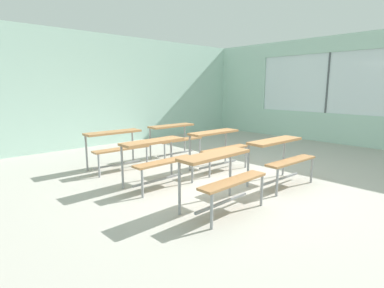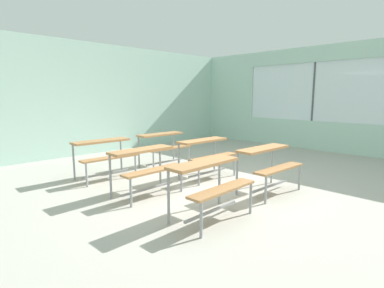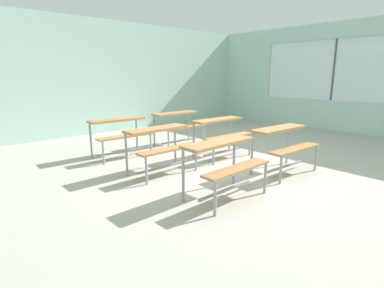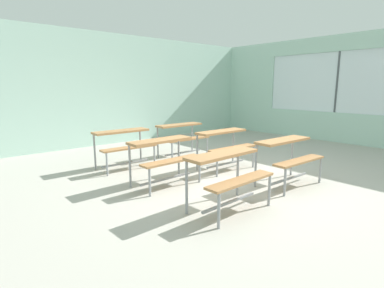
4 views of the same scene
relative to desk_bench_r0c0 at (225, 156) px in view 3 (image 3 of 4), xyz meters
name	(u,v)px [view 3 (image 3 of 4)]	position (x,y,z in m)	size (l,w,h in m)	color
ground	(228,169)	(0.99, 0.80, -0.59)	(10.00, 9.00, 0.05)	#ADA89E
wall_back	(105,77)	(0.99, 5.30, 0.94)	(10.00, 0.12, 3.00)	silver
wall_right	(357,80)	(5.99, 0.67, 0.88)	(0.12, 9.00, 3.00)	silver
desk_bench_r0c0	(225,156)	(0.00, 0.00, 0.00)	(1.11, 0.61, 0.74)	#A87547
desk_bench_r0c1	(284,139)	(1.49, 0.04, 0.00)	(1.12, 0.64, 0.74)	#A87547
desk_bench_r1c0	(161,139)	(-0.03, 1.36, 0.00)	(1.11, 0.60, 0.74)	#A87547
desk_bench_r1c1	(222,128)	(1.44, 1.38, 0.00)	(1.12, 0.63, 0.74)	#A87547
desk_bench_r2c0	(120,128)	(-0.02, 2.71, 0.00)	(1.12, 0.63, 0.74)	#A87547
desk_bench_r2c1	(178,121)	(1.44, 2.71, 0.00)	(1.12, 0.62, 0.74)	#A87547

